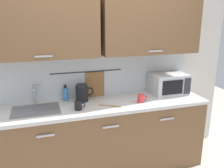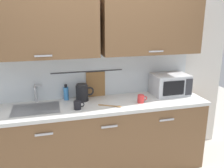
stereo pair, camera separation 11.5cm
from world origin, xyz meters
The scene contains 9 objects.
counter_unit centered at (-0.01, 0.30, 0.46)m, with size 2.53×0.64×0.90m.
back_wall_assembly centered at (0.00, 0.53, 1.52)m, with size 3.70×0.41×2.50m.
sink_faucet centered at (-0.76, 0.53, 1.04)m, with size 0.09×0.17×0.22m.
microwave centered at (0.93, 0.41, 1.04)m, with size 0.46×0.35×0.27m.
electric_kettle centered at (-0.22, 0.46, 1.00)m, with size 0.23×0.16×0.21m.
dish_soap_bottle centered at (-0.41, 0.54, 0.99)m, with size 0.06×0.06×0.20m.
mug_near_sink centered at (-0.31, 0.18, 0.95)m, with size 0.12×0.08×0.09m.
mug_by_kettle centered at (0.45, 0.20, 0.95)m, with size 0.12×0.08×0.09m.
wooden_spoon centered at (0.08, 0.17, 0.91)m, with size 0.26×0.16×0.01m.
Camera 2 is at (-0.59, -2.33, 1.90)m, focal length 38.55 mm.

